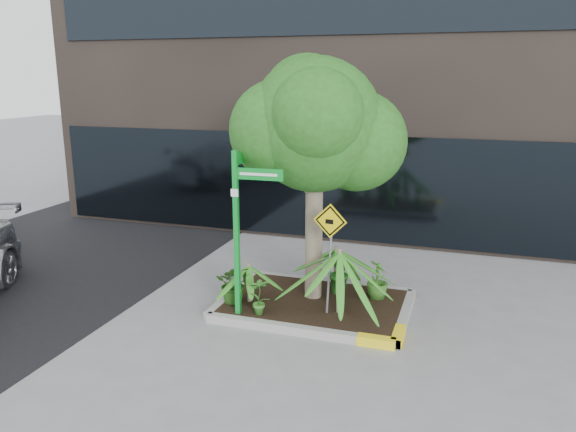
% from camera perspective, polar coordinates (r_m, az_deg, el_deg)
% --- Properties ---
extents(ground, '(80.00, 80.00, 0.00)m').
position_cam_1_polar(ground, '(10.07, 1.16, -9.88)').
color(ground, gray).
rests_on(ground, ground).
extents(asphalt_road, '(7.00, 80.00, 0.01)m').
position_cam_1_polar(asphalt_road, '(13.37, -26.64, -5.25)').
color(asphalt_road, black).
rests_on(asphalt_road, ground).
extents(planter, '(3.35, 2.36, 0.15)m').
position_cam_1_polar(planter, '(10.21, 2.88, -8.92)').
color(planter, '#9E9E99').
rests_on(planter, ground).
extents(tree, '(2.99, 2.65, 4.48)m').
position_cam_1_polar(tree, '(9.71, 2.79, 9.24)').
color(tree, gray).
rests_on(tree, ground).
extents(palm_front, '(1.28, 1.28, 1.42)m').
position_cam_1_polar(palm_front, '(9.43, 5.27, -3.73)').
color(palm_front, gray).
rests_on(palm_front, ground).
extents(palm_left, '(0.81, 0.81, 0.90)m').
position_cam_1_polar(palm_left, '(9.99, -4.02, -5.07)').
color(palm_left, gray).
rests_on(palm_left, ground).
extents(palm_back, '(0.87, 0.87, 0.97)m').
position_cam_1_polar(palm_back, '(10.76, 4.91, -3.37)').
color(palm_back, gray).
rests_on(palm_back, ground).
extents(shrub_a, '(0.86, 0.86, 0.72)m').
position_cam_1_polar(shrub_a, '(10.08, -5.47, -6.81)').
color(shrub_a, '#245117').
rests_on(shrub_a, planter).
extents(shrub_b, '(0.50, 0.50, 0.70)m').
position_cam_1_polar(shrub_b, '(10.35, 9.09, -6.40)').
color(shrub_b, '#336C20').
rests_on(shrub_b, planter).
extents(shrub_c, '(0.48, 0.48, 0.67)m').
position_cam_1_polar(shrub_c, '(9.57, -2.92, -8.08)').
color(shrub_c, '#347725').
rests_on(shrub_c, planter).
extents(shrub_d, '(0.63, 0.63, 0.82)m').
position_cam_1_polar(shrub_d, '(10.43, 5.27, -5.75)').
color(shrub_d, '#1F5A1A').
rests_on(shrub_d, planter).
extents(street_sign_post, '(0.87, 0.86, 2.94)m').
position_cam_1_polar(street_sign_post, '(9.25, -4.83, -0.20)').
color(street_sign_post, '#0E9A2D').
rests_on(street_sign_post, ground).
extents(cattle_sign, '(0.58, 0.24, 1.90)m').
position_cam_1_polar(cattle_sign, '(9.37, 4.28, -2.41)').
color(cattle_sign, slate).
rests_on(cattle_sign, ground).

